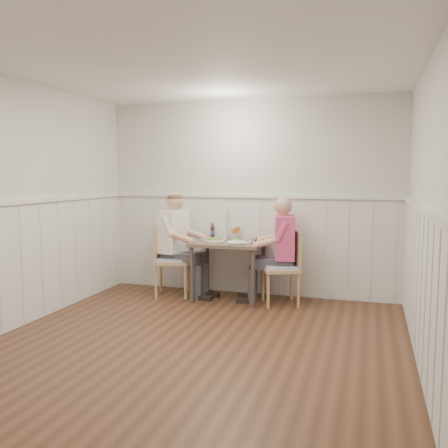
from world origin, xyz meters
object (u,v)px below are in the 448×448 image
chair_left (168,257)px  beer_bottle (213,231)px  grass_vase (226,224)px  chair_right (285,265)px  diner_cream (176,252)px  dining_table (229,250)px  man_in_pink (282,258)px

chair_left → beer_bottle: beer_bottle is taller
beer_bottle → grass_vase: bearing=9.1°
chair_right → diner_cream: size_ratio=0.66×
chair_right → grass_vase: size_ratio=2.13×
chair_right → grass_vase: (-0.87, 0.32, 0.45)m
dining_table → beer_bottle: size_ratio=4.25×
chair_left → grass_vase: grass_vase is taller
chair_left → grass_vase: 0.89m
diner_cream → dining_table: bearing=-0.2°
chair_left → beer_bottle: (0.52, 0.33, 0.33)m
dining_table → man_in_pink: size_ratio=0.66×
chair_right → man_in_pink: (-0.06, 0.07, 0.07)m
dining_table → chair_left: 0.84m
chair_right → dining_table: bearing=177.9°
dining_table → chair_right: 0.76m
dining_table → grass_vase: bearing=113.5°
dining_table → beer_bottle: (-0.31, 0.27, 0.20)m
dining_table → beer_bottle: 0.45m
chair_left → man_in_pink: man_in_pink is taller
chair_left → diner_cream: diner_cream is taller
chair_right → chair_left: 1.57m
man_in_pink → beer_bottle: 1.05m
dining_table → man_in_pink: man_in_pink is taller
chair_right → man_in_pink: bearing=131.0°
chair_left → man_in_pink: size_ratio=0.70×
man_in_pink → beer_bottle: (-0.99, 0.23, 0.28)m
dining_table → chair_left: chair_left is taller
dining_table → grass_vase: 0.44m
man_in_pink → beer_bottle: man_in_pink is taller
diner_cream → chair_right: bearing=-1.2°
diner_cream → grass_vase: diner_cream is taller
diner_cream → man_in_pink: bearing=1.5°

